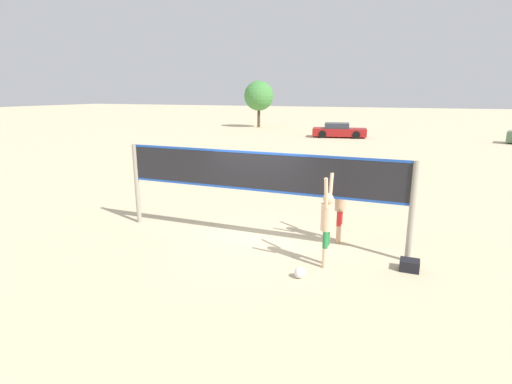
# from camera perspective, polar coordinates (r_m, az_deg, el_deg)

# --- Properties ---
(ground_plane) EXTENTS (200.00, 200.00, 0.00)m
(ground_plane) POSITION_cam_1_polar(r_m,az_deg,el_deg) (10.74, 0.00, -6.72)
(ground_plane) COLOR beige
(volleyball_net) EXTENTS (7.73, 0.14, 2.35)m
(volleyball_net) POSITION_cam_1_polar(r_m,az_deg,el_deg) (10.28, 0.00, 1.77)
(volleyball_net) COLOR gray
(volleyball_net) RESTS_ON ground_plane
(player_spiker) EXTENTS (0.28, 0.70, 2.09)m
(player_spiker) POSITION_cam_1_polar(r_m,az_deg,el_deg) (8.90, 10.13, -3.88)
(player_spiker) COLOR beige
(player_spiker) RESTS_ON ground_plane
(player_blocker) EXTENTS (0.28, 0.70, 2.11)m
(player_blocker) POSITION_cam_1_polar(r_m,az_deg,el_deg) (10.42, 11.99, -1.27)
(player_blocker) COLOR tan
(player_blocker) RESTS_ON ground_plane
(volleyball) EXTENTS (0.23, 0.23, 0.23)m
(volleyball) POSITION_cam_1_polar(r_m,az_deg,el_deg) (8.62, 6.28, -11.39)
(volleyball) COLOR white
(volleyball) RESTS_ON ground_plane
(gear_bag) EXTENTS (0.41, 0.35, 0.24)m
(gear_bag) POSITION_cam_1_polar(r_m,az_deg,el_deg) (9.52, 21.08, -9.73)
(gear_bag) COLOR black
(gear_bag) RESTS_ON ground_plane
(parked_car_near) EXTENTS (4.80, 2.65, 1.23)m
(parked_car_near) POSITION_cam_1_polar(r_m,az_deg,el_deg) (35.78, 11.75, 8.56)
(parked_car_near) COLOR maroon
(parked_car_near) RESTS_ON ground_plane
(tree_left_cluster) EXTENTS (3.24, 3.24, 5.06)m
(tree_left_cluster) POSITION_cam_1_polar(r_m,az_deg,el_deg) (45.21, 0.40, 13.56)
(tree_left_cluster) COLOR #4C3823
(tree_left_cluster) RESTS_ON ground_plane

